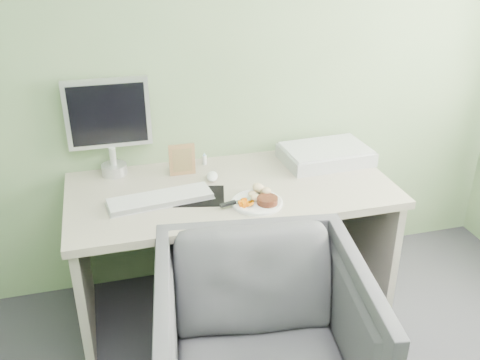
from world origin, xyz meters
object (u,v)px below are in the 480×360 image
object	(u,v)px
plate	(257,202)
monitor	(109,122)
desk	(232,218)
scanner	(326,155)
desk_chair	(262,346)

from	to	relation	value
plate	monitor	size ratio (longest dim) A/B	0.48
desk	scanner	bearing A→B (deg)	15.97
scanner	plate	bearing A→B (deg)	-146.82
desk	monitor	bearing A→B (deg)	150.37
desk_chair	desk	bearing A→B (deg)	93.21
desk	desk_chair	bearing A→B (deg)	-94.79
monitor	desk_chair	distance (m)	1.32
desk	scanner	distance (m)	0.63
desk_chair	plate	bearing A→B (deg)	83.93
plate	desk_chair	distance (m)	0.66
plate	monitor	bearing A→B (deg)	140.60
plate	desk_chair	bearing A→B (deg)	-104.07
desk	scanner	xyz separation A→B (m)	(0.57, 0.16, 0.22)
scanner	desk_chair	size ratio (longest dim) A/B	0.55
scanner	desk_chair	bearing A→B (deg)	-127.97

